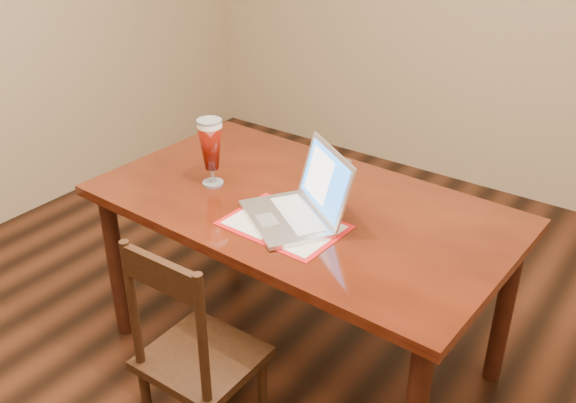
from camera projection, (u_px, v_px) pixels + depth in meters
The scene contains 2 objects.
dining_table at pixel (299, 220), 2.54m from camera, with size 1.67×0.98×1.05m.
dining_chair at pixel (195, 357), 2.23m from camera, with size 0.38×0.37×0.90m.
Camera 1 is at (1.11, -1.38, 1.96)m, focal length 40.00 mm.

